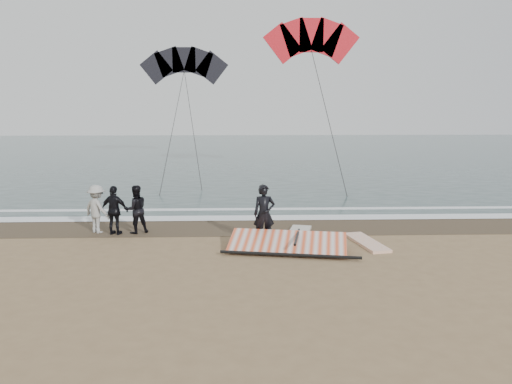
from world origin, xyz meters
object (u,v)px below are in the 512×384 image
(man_main, at_px, (264,214))
(sail_rig, at_px, (285,244))
(board_cream, at_px, (297,235))
(board_white, at_px, (367,242))

(man_main, bearing_deg, sail_rig, -58.52)
(board_cream, relative_size, sail_rig, 0.62)
(sail_rig, bearing_deg, man_main, 126.32)
(man_main, bearing_deg, board_white, -9.19)
(board_cream, distance_m, sail_rig, 1.63)
(man_main, bearing_deg, board_cream, 24.42)
(man_main, distance_m, sail_rig, 1.31)
(man_main, distance_m, board_white, 3.53)
(man_main, relative_size, sail_rig, 0.47)
(man_main, xyz_separation_m, board_white, (3.39, -0.26, -0.93))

